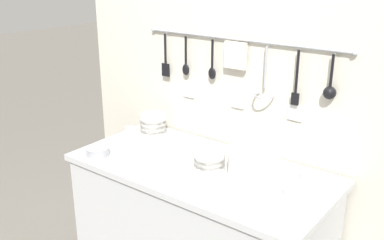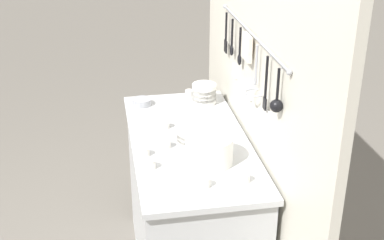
% 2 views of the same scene
% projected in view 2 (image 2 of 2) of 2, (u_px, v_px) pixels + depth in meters
% --- Properties ---
extents(counter, '(1.24, 0.60, 0.90)m').
position_uv_depth(counter, '(190.00, 211.00, 2.95)').
color(counter, '#B7BABC').
rests_on(counter, ground).
extents(back_wall, '(2.04, 0.11, 1.91)m').
position_uv_depth(back_wall, '(253.00, 124.00, 2.78)').
color(back_wall, beige).
rests_on(back_wall, ground).
extents(bowl_stack_nested_right, '(0.14, 0.14, 0.12)m').
position_uv_depth(bowl_stack_nested_right, '(204.00, 94.00, 3.15)').
color(bowl_stack_nested_right, silver).
rests_on(bowl_stack_nested_right, counter).
extents(bowl_stack_wide_centre, '(0.14, 0.14, 0.09)m').
position_uv_depth(bowl_stack_wide_centre, '(191.00, 136.00, 2.69)').
color(bowl_stack_wide_centre, silver).
rests_on(bowl_stack_wide_centre, counter).
extents(plate_stack, '(0.22, 0.22, 0.13)m').
position_uv_depth(plate_stack, '(209.00, 150.00, 2.51)').
color(plate_stack, silver).
rests_on(plate_stack, counter).
extents(steel_mixing_bowl, '(0.11, 0.11, 0.04)m').
position_uv_depth(steel_mixing_bowl, '(142.00, 102.00, 3.14)').
color(steel_mixing_bowl, '#93969E').
rests_on(steel_mixing_bowl, counter).
extents(cup_front_right, '(0.05, 0.05, 0.04)m').
position_uv_depth(cup_front_right, '(165.00, 124.00, 2.87)').
color(cup_front_right, silver).
rests_on(cup_front_right, counter).
extents(cup_beside_plates, '(0.05, 0.05, 0.04)m').
position_uv_depth(cup_beside_plates, '(150.00, 164.00, 2.48)').
color(cup_beside_plates, silver).
rests_on(cup_beside_plates, counter).
extents(cup_by_caddy, '(0.05, 0.05, 0.04)m').
position_uv_depth(cup_by_caddy, '(166.00, 143.00, 2.67)').
color(cup_by_caddy, silver).
rests_on(cup_by_caddy, counter).
extents(cup_back_right, '(0.05, 0.05, 0.04)m').
position_uv_depth(cup_back_right, '(189.00, 94.00, 3.25)').
color(cup_back_right, silver).
rests_on(cup_back_right, counter).
extents(cup_edge_far, '(0.05, 0.05, 0.04)m').
position_uv_depth(cup_edge_far, '(144.00, 151.00, 2.59)').
color(cup_edge_far, silver).
rests_on(cup_edge_far, counter).
extents(cup_centre, '(0.05, 0.05, 0.04)m').
position_uv_depth(cup_centre, '(194.00, 129.00, 2.82)').
color(cup_centre, silver).
rests_on(cup_centre, counter).
extents(cup_mid_row, '(0.05, 0.05, 0.04)m').
position_uv_depth(cup_mid_row, '(244.00, 177.00, 2.38)').
color(cup_mid_row, silver).
rests_on(cup_mid_row, counter).
extents(cup_back_left, '(0.05, 0.05, 0.04)m').
position_uv_depth(cup_back_left, '(205.00, 182.00, 2.34)').
color(cup_back_left, silver).
rests_on(cup_back_left, counter).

